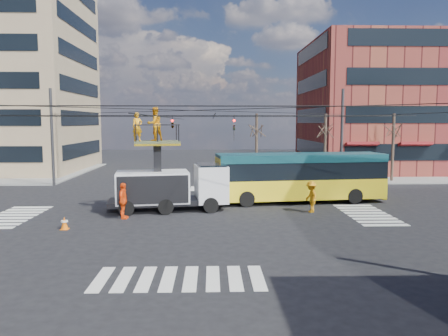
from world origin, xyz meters
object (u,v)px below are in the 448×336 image
traffic_cone (64,223)px  city_bus (300,176)px  utility_truck (171,177)px  worker_ground (123,201)px  flagger (311,197)px

traffic_cone → city_bus: bearing=28.4°
utility_truck → traffic_cone: size_ratio=11.41×
worker_ground → city_bus: bearing=-63.5°
city_bus → worker_ground: 11.69m
worker_ground → flagger: (10.63, 1.45, -0.08)m
city_bus → traffic_cone: (-13.06, -7.08, -1.40)m
traffic_cone → utility_truck: bearing=43.5°
traffic_cone → flagger: bearing=16.0°
utility_truck → city_bus: size_ratio=0.65×
traffic_cone → worker_ground: size_ratio=0.32×
utility_truck → flagger: (8.22, -0.84, -1.10)m
utility_truck → traffic_cone: utility_truck is taller
city_bus → worker_ground: bearing=-162.8°
worker_ground → flagger: 10.73m
flagger → utility_truck: bearing=-106.7°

